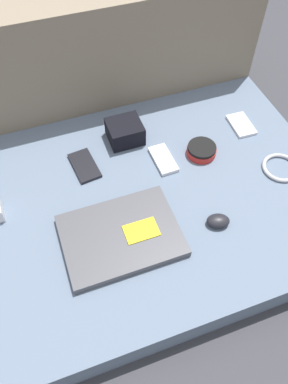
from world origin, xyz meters
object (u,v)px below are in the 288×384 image
object	(u,v)px
computer_mouse	(218,221)
phone_small	(241,125)
speaker_puck	(202,150)
phone_silver	(84,166)
camera_pouch	(125,132)
laptop	(121,236)
phone_black	(163,159)

from	to	relation	value
computer_mouse	phone_small	xyz separation A→B (m)	(0.25, 0.32, -0.01)
speaker_puck	phone_silver	world-z (taller)	speaker_puck
camera_pouch	laptop	bearing A→B (deg)	-109.82
phone_small	laptop	bearing A→B (deg)	-149.65
speaker_puck	phone_black	world-z (taller)	speaker_puck
computer_mouse	camera_pouch	size ratio (longest dim) A/B	0.68
laptop	speaker_puck	size ratio (longest dim) A/B	3.32
phone_silver	phone_black	xyz separation A→B (m)	(0.24, -0.06, 0.00)
phone_black	camera_pouch	distance (m)	0.16
computer_mouse	phone_small	size ratio (longest dim) A/B	0.67
speaker_puck	phone_silver	size ratio (longest dim) A/B	0.70
laptop	speaker_puck	distance (m)	0.39
phone_black	computer_mouse	bearing A→B (deg)	-79.50
laptop	phone_silver	xyz separation A→B (m)	(-0.03, 0.28, -0.01)
phone_black	phone_silver	bearing A→B (deg)	164.54
laptop	camera_pouch	world-z (taller)	camera_pouch
phone_small	camera_pouch	world-z (taller)	camera_pouch
speaker_puck	camera_pouch	distance (m)	0.25
computer_mouse	phone_silver	world-z (taller)	computer_mouse
laptop	phone_silver	world-z (taller)	laptop
phone_small	phone_black	bearing A→B (deg)	-167.34
phone_small	phone_silver	bearing A→B (deg)	-178.11
speaker_puck	phone_silver	distance (m)	0.37
speaker_puck	phone_black	xyz separation A→B (m)	(-0.12, 0.01, -0.01)
computer_mouse	camera_pouch	world-z (taller)	camera_pouch
laptop	phone_silver	bearing A→B (deg)	96.19
laptop	speaker_puck	xyz separation A→B (m)	(0.33, 0.20, 0.00)
phone_black	speaker_puck	bearing A→B (deg)	-7.25
laptop	camera_pouch	bearing A→B (deg)	70.15
laptop	phone_silver	size ratio (longest dim) A/B	2.34
computer_mouse	camera_pouch	xyz separation A→B (m)	(-0.14, 0.39, 0.02)
phone_black	phone_small	distance (m)	0.31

